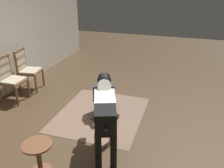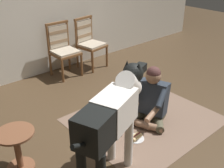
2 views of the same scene
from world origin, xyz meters
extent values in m
plane|color=#493623|center=(0.00, 0.00, 0.00)|extent=(15.13, 15.13, 0.00)
cube|color=#785D4C|center=(0.21, 0.03, 0.00)|extent=(1.88, 1.64, 0.01)
cylinder|color=brown|center=(0.42, 1.83, 0.21)|extent=(0.04, 0.04, 0.42)
cylinder|color=brown|center=(0.01, 1.82, 0.21)|extent=(0.04, 0.04, 0.42)
cylinder|color=brown|center=(0.42, 2.24, 0.21)|extent=(0.04, 0.04, 0.42)
cylinder|color=brown|center=(0.00, 2.24, 0.21)|extent=(0.04, 0.04, 0.42)
cube|color=brown|center=(0.21, 2.03, 0.44)|extent=(0.46, 0.46, 0.04)
cube|color=#C2B29A|center=(0.21, 2.03, 0.48)|extent=(0.42, 0.42, 0.04)
cylinder|color=brown|center=(0.42, 2.24, 0.72)|extent=(0.04, 0.04, 0.52)
cube|color=brown|center=(0.21, 2.24, 0.96)|extent=(0.46, 0.04, 0.04)
cube|color=#C2B29A|center=(0.21, 2.24, 0.71)|extent=(0.38, 0.05, 0.40)
cube|color=#937252|center=(0.21, 2.24, 0.80)|extent=(0.39, 0.06, 0.06)
cube|color=#937252|center=(0.21, 2.24, 0.62)|extent=(0.39, 0.06, 0.06)
cylinder|color=brown|center=(1.07, 1.86, 0.21)|extent=(0.04, 0.04, 0.42)
cylinder|color=brown|center=(0.65, 1.80, 0.21)|extent=(0.04, 0.04, 0.42)
cylinder|color=brown|center=(1.00, 2.27, 0.21)|extent=(0.04, 0.04, 0.42)
cylinder|color=brown|center=(0.59, 2.21, 0.21)|extent=(0.04, 0.04, 0.42)
cube|color=brown|center=(0.83, 2.03, 0.44)|extent=(0.53, 0.53, 0.04)
cube|color=#C2B29A|center=(0.83, 2.03, 0.48)|extent=(0.48, 0.48, 0.04)
cylinder|color=brown|center=(1.00, 2.27, 0.72)|extent=(0.04, 0.04, 0.52)
cylinder|color=brown|center=(0.59, 2.21, 0.72)|extent=(0.04, 0.04, 0.52)
cube|color=brown|center=(0.80, 2.24, 0.96)|extent=(0.46, 0.11, 0.04)
cube|color=#C2B29A|center=(0.80, 2.24, 0.71)|extent=(0.38, 0.11, 0.40)
cube|color=#937252|center=(0.80, 2.24, 0.80)|extent=(0.39, 0.12, 0.06)
cube|color=#937252|center=(0.80, 2.24, 0.62)|extent=(0.39, 0.12, 0.06)
cube|color=brown|center=(0.34, 0.00, 0.06)|extent=(0.35, 0.40, 0.12)
cylinder|color=brown|center=(0.25, -0.20, 0.07)|extent=(0.36, 0.36, 0.11)
cylinder|color=#9B7256|center=(0.08, -0.19, 0.06)|extent=(0.24, 0.37, 0.09)
cylinder|color=brown|center=(0.14, 0.09, 0.07)|extent=(0.41, 0.14, 0.11)
cylinder|color=#9B7256|center=(0.02, -0.03, 0.06)|extent=(0.19, 0.37, 0.09)
cube|color=#28303B|center=(0.31, -0.01, 0.35)|extent=(0.41, 0.48, 0.48)
cylinder|color=#28303B|center=(0.24, -0.23, 0.47)|extent=(0.30, 0.18, 0.24)
cylinder|color=#9B7256|center=(0.03, -0.25, 0.30)|extent=(0.28, 0.13, 0.12)
cylinder|color=#28303B|center=(0.11, 0.10, 0.47)|extent=(0.30, 0.18, 0.24)
cylinder|color=#9B7256|center=(-0.06, -0.02, 0.30)|extent=(0.27, 0.19, 0.12)
sphere|color=#9B7256|center=(0.28, -0.03, 0.68)|extent=(0.21, 0.21, 0.21)
sphere|color=#4C2C2A|center=(0.28, -0.03, 0.72)|extent=(0.19, 0.19, 0.19)
cylinder|color=silver|center=(-0.66, -0.26, 0.29)|extent=(0.10, 0.10, 0.59)
cylinder|color=silver|center=(-0.58, -0.46, 0.29)|extent=(0.10, 0.10, 0.59)
cylinder|color=black|center=(-1.21, -0.47, 0.29)|extent=(0.10, 0.10, 0.59)
cylinder|color=black|center=(-1.14, -0.67, 0.29)|extent=(0.10, 0.10, 0.59)
cube|color=silver|center=(-0.74, -0.40, 0.76)|extent=(0.54, 0.45, 0.34)
cube|color=black|center=(-1.07, -0.53, 0.76)|extent=(0.48, 0.41, 0.33)
cylinder|color=silver|center=(-0.44, -0.29, 0.90)|extent=(0.39, 0.32, 0.34)
sphere|color=black|center=(-0.35, -0.26, 0.99)|extent=(0.23, 0.23, 0.23)
cube|color=black|center=(-0.17, -0.19, 0.97)|extent=(0.20, 0.16, 0.09)
cone|color=black|center=(-0.38, -0.20, 1.08)|extent=(0.10, 0.10, 0.10)
cone|color=black|center=(-0.33, -0.33, 1.08)|extent=(0.10, 0.10, 0.10)
cylinder|color=black|center=(-1.28, -0.61, 0.73)|extent=(0.30, 0.15, 0.20)
cylinder|color=silver|center=(-0.19, -0.20, 0.01)|extent=(0.22, 0.22, 0.01)
cylinder|color=#DDB87A|center=(-0.19, -0.22, 0.04)|extent=(0.17, 0.06, 0.05)
cylinder|color=#DDB87A|center=(-0.20, -0.18, 0.04)|extent=(0.17, 0.06, 0.05)
cylinder|color=maroon|center=(-0.19, -0.20, 0.04)|extent=(0.17, 0.05, 0.04)
cylinder|color=brown|center=(-1.52, 0.28, 0.23)|extent=(0.07, 0.07, 0.46)
cylinder|color=brown|center=(-1.52, 0.28, 0.47)|extent=(0.41, 0.41, 0.03)
camera|label=1|loc=(-3.70, -1.47, 2.52)|focal=38.77mm
camera|label=2|loc=(-2.30, -2.16, 2.23)|focal=44.57mm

